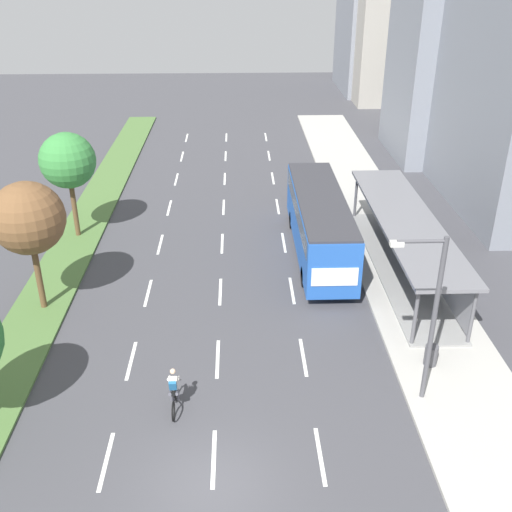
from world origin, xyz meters
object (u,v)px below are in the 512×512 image
at_px(cyclist, 174,392).
at_px(bus, 319,219).
at_px(streetlight, 430,310).
at_px(trash_bin, 431,355).
at_px(median_tree_second, 28,219).
at_px(bus_shelter, 409,238).
at_px(median_tree_third, 68,161).

bearing_deg(cyclist, bus, 61.34).
height_order(streetlight, trash_bin, streetlight).
relative_size(bus, trash_bin, 13.28).
distance_m(cyclist, median_tree_second, 10.40).
distance_m(streetlight, trash_bin, 3.96).
height_order(bus_shelter, median_tree_second, median_tree_second).
xyz_separation_m(cyclist, median_tree_second, (-6.65, 7.07, 3.75)).
bearing_deg(median_tree_second, trash_bin, -16.60).
height_order(median_tree_third, trash_bin, median_tree_third).
xyz_separation_m(cyclist, streetlight, (8.88, 0.23, 3.10)).
height_order(bus_shelter, streetlight, streetlight).
xyz_separation_m(bus, streetlight, (2.17, -12.06, 1.82)).
relative_size(bus_shelter, streetlight, 2.20).
distance_m(cyclist, streetlight, 9.41).
distance_m(bus_shelter, median_tree_third, 18.69).
xyz_separation_m(bus, median_tree_second, (-13.36, -5.22, 2.47)).
distance_m(bus, median_tree_second, 14.56).
height_order(cyclist, trash_bin, cyclist).
xyz_separation_m(bus_shelter, median_tree_second, (-17.65, -3.09, 2.68)).
bearing_deg(median_tree_third, bus, -11.01).
bearing_deg(trash_bin, bus, 107.49).
distance_m(cyclist, trash_bin, 10.14).
bearing_deg(streetlight, trash_bin, 61.53).
bearing_deg(median_tree_second, median_tree_third, 91.61).
distance_m(bus_shelter, cyclist, 15.01).
relative_size(median_tree_third, streetlight, 0.92).
bearing_deg(median_tree_third, cyclist, -65.29).
bearing_deg(cyclist, median_tree_third, 114.71).
xyz_separation_m(median_tree_second, streetlight, (15.53, -6.84, -0.65)).
height_order(cyclist, streetlight, streetlight).
distance_m(bus_shelter, streetlight, 10.35).
relative_size(bus, streetlight, 1.74).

